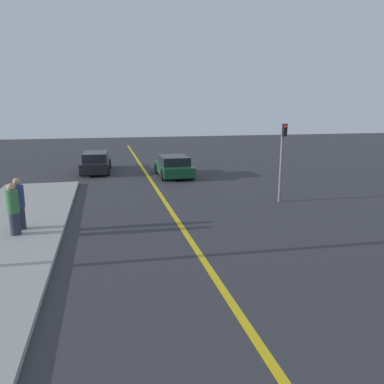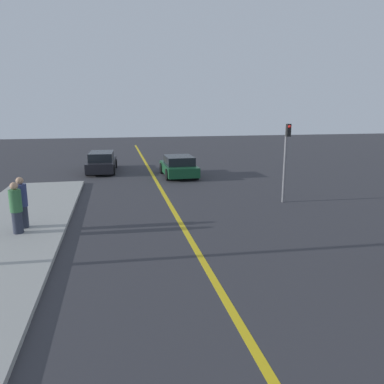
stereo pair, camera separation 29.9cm
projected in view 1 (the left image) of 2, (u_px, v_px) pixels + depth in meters
The scene contains 6 objects.
road_center_line at pixel (177, 220), 14.58m from camera, with size 0.20×60.00×0.01m.
car_far_distant at pixel (174, 166), 23.60m from camera, with size 2.06×4.00×1.31m.
car_parked_left_lot at pixel (96, 162), 25.25m from camera, with size 2.05×4.78×1.36m.
pedestrian_near_curb at pixel (14, 209), 12.26m from camera, with size 0.39×0.39×1.74m.
pedestrian_mid_group at pixel (19, 204), 12.83m from camera, with size 0.39×0.39×1.80m.
traffic_light at pixel (282, 154), 16.87m from camera, with size 0.18×0.40×3.58m.
Camera 1 is at (-2.60, 4.25, 4.28)m, focal length 35.00 mm.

